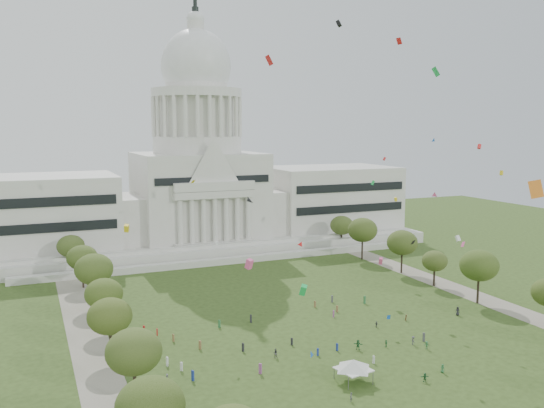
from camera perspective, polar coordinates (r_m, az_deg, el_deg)
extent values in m
plane|color=#2F4418|center=(115.94, 9.10, -14.62)|extent=(400.00, 400.00, 0.00)
cube|color=silver|center=(217.43, -7.31, -3.50)|extent=(160.00, 60.00, 4.00)
cube|color=silver|center=(186.80, -4.50, -5.62)|extent=(130.00, 3.00, 2.00)
cube|color=silver|center=(193.88, -5.27, -4.68)|extent=(140.00, 3.00, 5.00)
cube|color=beige|center=(206.37, -22.14, -0.94)|extent=(50.00, 34.00, 22.00)
cube|color=beige|center=(235.29, 5.69, 0.57)|extent=(50.00, 34.00, 22.00)
cube|color=beige|center=(207.15, -14.32, -1.42)|extent=(12.00, 26.00, 16.00)
cube|color=beige|center=(221.77, -0.42, -0.60)|extent=(12.00, 26.00, 16.00)
cube|color=beige|center=(213.98, -7.31, 0.66)|extent=(44.00, 38.00, 28.00)
cube|color=beige|center=(194.58, -5.70, 0.94)|extent=(28.00, 3.00, 2.40)
cube|color=black|center=(189.06, -22.05, -1.06)|extent=(46.00, 0.40, 11.00)
cube|color=black|center=(220.27, 7.86, 0.58)|extent=(46.00, 0.40, 11.00)
cylinder|color=beige|center=(212.53, -7.39, 5.85)|extent=(32.00, 32.00, 6.00)
cylinder|color=beige|center=(212.47, -7.44, 8.55)|extent=(28.00, 28.00, 14.00)
cylinder|color=silver|center=(212.79, -7.48, 10.84)|extent=(32.40, 32.40, 3.00)
cylinder|color=beige|center=(213.17, -7.51, 12.32)|extent=(22.00, 22.00, 8.00)
ellipsoid|color=silver|center=(213.54, -7.53, 13.38)|extent=(25.00, 25.00, 26.20)
cylinder|color=beige|center=(215.33, -7.59, 16.96)|extent=(6.00, 6.00, 5.00)
ellipsoid|color=silver|center=(215.85, -7.61, 17.75)|extent=(6.40, 6.40, 5.12)
cylinder|color=black|center=(216.40, -7.62, 18.53)|extent=(2.40, 2.40, 2.00)
cylinder|color=black|center=(216.99, -7.63, 19.30)|extent=(1.40, 1.40, 4.50)
cube|color=gray|center=(128.41, -17.75, -12.64)|extent=(8.00, 160.00, 0.04)
cube|color=gray|center=(166.25, 17.69, -7.98)|extent=(8.00, 160.00, 0.04)
ellipsoid|color=#314716|center=(78.00, -11.97, -18.99)|extent=(8.85, 8.85, 7.24)
cylinder|color=black|center=(97.45, -13.42, -17.36)|extent=(0.56, 0.56, 5.75)
ellipsoid|color=#3A4D1D|center=(95.05, -13.54, -14.02)|extent=(8.86, 8.86, 7.25)
cylinder|color=black|center=(115.90, -15.68, -13.37)|extent=(0.56, 0.56, 5.47)
ellipsoid|color=#3D4E17|center=(113.99, -15.78, -10.65)|extent=(8.42, 8.42, 6.89)
cylinder|color=black|center=(154.00, 19.73, -8.12)|extent=(0.56, 0.56, 6.20)
ellipsoid|color=#344F17|center=(152.40, 19.84, -5.74)|extent=(9.55, 9.55, 7.82)
cylinder|color=black|center=(131.61, -16.24, -10.87)|extent=(0.56, 0.56, 5.27)
ellipsoid|color=#374D16|center=(129.97, -16.33, -8.53)|extent=(8.12, 8.12, 6.65)
cylinder|color=black|center=(166.72, 15.76, -7.06)|extent=(0.56, 0.56, 4.56)
ellipsoid|color=#3C4C1D|center=(165.59, 15.82, -5.44)|extent=(7.01, 7.01, 5.74)
cylinder|color=black|center=(149.10, -17.14, -8.56)|extent=(0.56, 0.56, 6.03)
ellipsoid|color=#374C19|center=(147.48, -17.23, -6.17)|extent=(9.29, 9.29, 7.60)
cylinder|color=black|center=(178.71, 12.72, -5.74)|extent=(0.56, 0.56, 5.97)
ellipsoid|color=#354719|center=(177.38, 12.78, -3.75)|extent=(9.19, 9.19, 7.52)
cylinder|color=black|center=(166.97, -18.22, -6.98)|extent=(0.56, 0.56, 5.41)
ellipsoid|color=#334818|center=(165.65, -18.30, -5.06)|extent=(8.33, 8.33, 6.81)
cylinder|color=black|center=(194.23, 8.92, -4.52)|extent=(0.56, 0.56, 6.37)
ellipsoid|color=#354718|center=(192.93, 8.96, -2.55)|extent=(9.82, 9.82, 8.03)
cylinder|color=black|center=(184.45, -19.24, -5.67)|extent=(0.56, 0.56, 5.32)
ellipsoid|color=#34471A|center=(183.28, -19.31, -3.96)|extent=(8.19, 8.19, 6.70)
cylinder|color=black|center=(210.60, 6.90, -3.66)|extent=(0.56, 0.56, 5.47)
ellipsoid|color=#35471A|center=(209.55, 6.92, -2.10)|extent=(8.42, 8.42, 6.89)
cylinder|color=#4C4C4C|center=(101.61, 7.57, -17.24)|extent=(0.12, 0.12, 2.17)
cylinder|color=#4C4C4C|center=(103.98, 9.97, -16.69)|extent=(0.12, 0.12, 2.17)
cylinder|color=#4C4C4C|center=(105.43, 6.17, -16.26)|extent=(0.12, 0.12, 2.17)
cylinder|color=#4C4C4C|center=(107.71, 8.51, -15.77)|extent=(0.12, 0.12, 2.17)
cube|color=silver|center=(104.18, 8.07, -15.90)|extent=(6.05, 6.05, 0.17)
pyramid|color=silver|center=(103.80, 8.08, -15.41)|extent=(8.47, 8.47, 1.73)
imported|color=#26262B|center=(143.49, 17.91, -10.06)|extent=(1.02, 1.19, 2.07)
imported|color=olive|center=(136.61, 13.17, -10.91)|extent=(0.85, 0.74, 1.50)
imported|color=#33723F|center=(121.34, 15.07, -13.35)|extent=(1.06, 1.16, 1.62)
imported|color=#33723F|center=(120.64, 11.23, -13.37)|extent=(0.63, 0.97, 1.54)
imported|color=#33723F|center=(118.33, 8.52, -13.62)|extent=(1.89, 1.75, 1.99)
imported|color=#33723F|center=(111.45, 16.54, -15.35)|extent=(0.72, 0.90, 1.60)
imported|color=#4C4C51|center=(98.05, 7.83, -18.42)|extent=(0.68, 0.67, 1.52)
imported|color=#4C4C51|center=(113.32, 0.33, -14.56)|extent=(1.02, 0.81, 1.84)
imported|color=#4C4C51|center=(122.85, 13.82, -13.00)|extent=(0.92, 1.28, 1.79)
imported|color=#4C4C51|center=(131.17, 10.32, -11.64)|extent=(0.64, 0.91, 1.40)
imported|color=#33723F|center=(107.09, 14.91, -16.26)|extent=(1.60, 1.10, 1.60)
cube|color=#4C4C51|center=(104.18, -10.34, -16.74)|extent=(0.40, 0.55, 1.87)
cube|color=silver|center=(112.53, 10.04, -14.95)|extent=(0.43, 0.45, 1.46)
cube|color=#33723F|center=(147.17, 9.16, -9.36)|extent=(0.59, 0.48, 1.95)
cube|color=silver|center=(111.48, -10.34, -15.10)|extent=(0.39, 0.51, 1.74)
cube|color=#B21E1E|center=(126.82, -11.32, -12.33)|extent=(0.30, 0.43, 1.50)
cube|color=navy|center=(105.01, -7.86, -16.49)|extent=(0.45, 0.57, 1.86)
cube|color=#33723F|center=(129.44, -5.24, -11.73)|extent=(0.51, 0.54, 1.74)
cube|color=#B21E1E|center=(129.04, -12.57, -12.00)|extent=(0.45, 0.48, 1.54)
cube|color=navy|center=(117.29, 6.47, -13.91)|extent=(0.34, 0.45, 1.51)
cube|color=#4C4C51|center=(147.15, 5.98, -9.34)|extent=(0.55, 0.48, 1.76)
cube|color=olive|center=(139.93, 6.46, -10.28)|extent=(0.40, 0.49, 1.60)
cube|color=#4C4C51|center=(125.13, 14.80, -12.64)|extent=(0.56, 0.55, 1.82)
cube|color=#26262B|center=(132.11, -2.11, -11.28)|extent=(0.33, 0.50, 1.82)
cube|color=#994C8C|center=(106.66, -1.17, -16.00)|extent=(0.57, 0.59, 1.91)
cube|color=navy|center=(114.68, 4.55, -14.41)|extent=(0.45, 0.37, 1.46)
cube|color=#26262B|center=(116.37, -2.89, -13.99)|extent=(0.41, 0.52, 1.72)
cube|color=#994C8C|center=(136.35, 6.12, -10.76)|extent=(0.35, 0.48, 1.64)
cube|color=olive|center=(143.01, 4.28, -9.87)|extent=(0.38, 0.47, 1.55)
cube|color=#26262B|center=(119.39, 1.97, -13.46)|extent=(0.42, 0.47, 1.51)
cube|color=silver|center=(109.08, -8.97, -15.62)|extent=(0.48, 0.51, 1.65)
cube|color=olive|center=(118.17, -7.14, -13.69)|extent=(0.50, 0.54, 1.75)
cube|color=olive|center=(122.84, -9.75, -12.94)|extent=(0.39, 0.48, 1.57)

